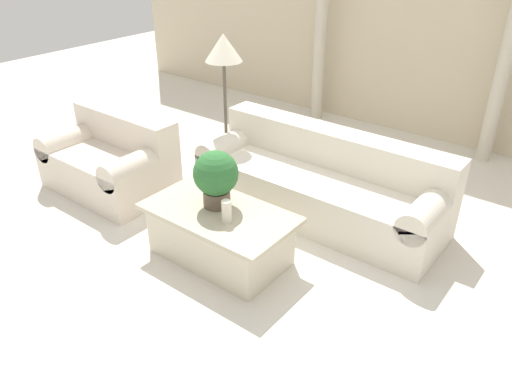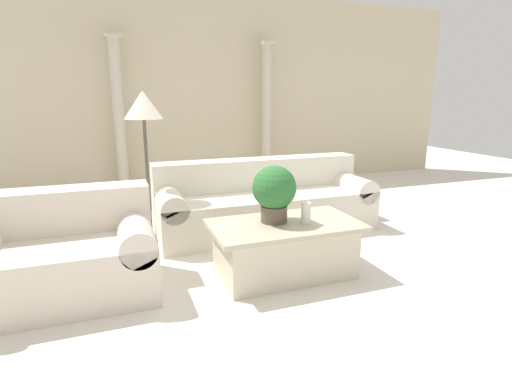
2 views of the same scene
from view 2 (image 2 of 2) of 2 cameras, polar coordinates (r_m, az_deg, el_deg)
ground_plane at (r=4.11m, az=1.35°, el=-8.42°), size 16.00×16.00×0.00m
wall_back at (r=6.95m, az=-8.70°, el=13.91°), size 10.00×0.06×3.20m
sofa_long at (r=4.66m, az=1.23°, el=-1.49°), size 2.49×0.86×0.81m
loveseat at (r=3.49m, az=-25.81°, el=-7.97°), size 1.37×0.86×0.81m
coffee_table at (r=3.54m, az=4.09°, el=-7.98°), size 1.29×0.72×0.47m
potted_plant at (r=3.42m, az=2.62°, el=0.17°), size 0.38×0.38×0.50m
pillar_candle at (r=3.43m, az=7.15°, el=-2.99°), size 0.08×0.08×0.19m
floor_lamp at (r=4.29m, az=-15.77°, el=10.69°), size 0.39×0.39×1.59m
column_left at (r=6.52m, az=-18.98°, el=10.18°), size 0.24×0.24×2.42m
column_right at (r=7.01m, az=1.50°, el=11.08°), size 0.24×0.24×2.42m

